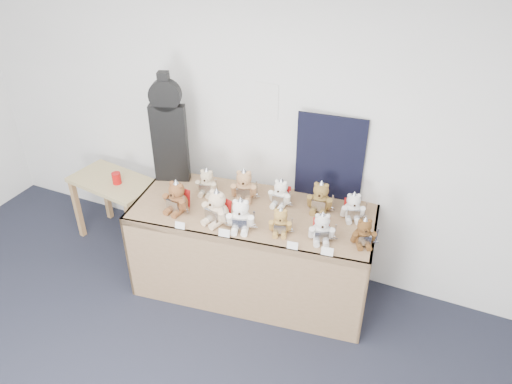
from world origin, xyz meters
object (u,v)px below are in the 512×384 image
at_px(teddy_back_centre_left, 244,186).
at_px(teddy_front_centre, 241,216).
at_px(teddy_front_end, 364,233).
at_px(teddy_front_left, 217,208).
at_px(red_cup, 117,178).
at_px(teddy_front_far_left, 177,198).
at_px(teddy_front_far_right, 322,228).
at_px(side_table, 115,191).
at_px(teddy_back_left, 207,183).
at_px(guitar_case, 169,130).
at_px(teddy_front_right, 280,222).
at_px(teddy_back_right, 320,198).
at_px(display_table, 250,233).
at_px(teddy_back_centre_right, 281,194).
at_px(teddy_back_end, 353,207).

bearing_deg(teddy_back_centre_left, teddy_front_centre, -86.80).
bearing_deg(teddy_front_end, teddy_front_left, 165.20).
xyz_separation_m(red_cup, teddy_front_far_left, (0.88, -0.32, 0.20)).
bearing_deg(teddy_front_far_right, side_table, 154.07).
relative_size(teddy_front_far_right, teddy_back_left, 1.04).
distance_m(guitar_case, teddy_back_centre_left, 0.80).
relative_size(teddy_front_right, teddy_back_right, 0.84).
xyz_separation_m(display_table, teddy_front_far_left, (-0.57, -0.17, 0.30)).
height_order(red_cup, teddy_front_end, teddy_front_end).
bearing_deg(teddy_back_right, teddy_back_centre_right, -176.62).
bearing_deg(display_table, guitar_case, 156.49).
height_order(guitar_case, teddy_front_left, guitar_case).
bearing_deg(red_cup, display_table, -6.00).
bearing_deg(teddy_back_centre_right, teddy_front_far_right, -34.88).
distance_m(teddy_front_right, teddy_front_end, 0.62).
xyz_separation_m(teddy_front_far_right, teddy_back_right, (-0.13, 0.37, 0.01)).
xyz_separation_m(teddy_front_far_right, teddy_back_end, (0.14, 0.37, -0.00)).
distance_m(display_table, teddy_back_left, 0.58).
xyz_separation_m(side_table, teddy_front_centre, (1.53, -0.36, 0.38)).
relative_size(teddy_front_far_left, teddy_front_far_right, 1.13).
relative_size(teddy_front_right, teddy_front_end, 0.98).
xyz_separation_m(teddy_front_end, teddy_back_right, (-0.43, 0.29, 0.02)).
bearing_deg(teddy_back_left, teddy_back_right, -1.37).
relative_size(teddy_front_far_right, teddy_back_centre_left, 0.89).
height_order(teddy_back_left, teddy_back_end, teddy_back_end).
bearing_deg(teddy_front_right, side_table, 153.84).
distance_m(teddy_front_far_left, teddy_front_right, 0.87).
xyz_separation_m(teddy_front_left, teddy_back_right, (0.69, 0.48, -0.01)).
bearing_deg(teddy_front_far_left, teddy_front_end, 13.47).
xyz_separation_m(teddy_front_far_left, teddy_front_end, (1.48, 0.18, -0.02)).
bearing_deg(side_table, red_cup, -12.74).
height_order(side_table, teddy_front_end, teddy_front_end).
bearing_deg(teddy_front_right, teddy_back_centre_left, 127.64).
height_order(teddy_back_centre_left, teddy_back_centre_right, teddy_back_centre_left).
relative_size(teddy_back_left, teddy_back_end, 0.99).
bearing_deg(teddy_front_centre, side_table, 149.97).
height_order(guitar_case, teddy_front_right, guitar_case).
height_order(teddy_front_far_right, teddy_back_centre_left, teddy_back_centre_left).
bearing_deg(side_table, teddy_front_right, -0.51).
relative_size(teddy_front_left, teddy_back_centre_right, 1.21).
xyz_separation_m(guitar_case, teddy_back_right, (1.35, 0.06, -0.37)).
bearing_deg(display_table, teddy_front_far_left, -171.38).
height_order(red_cup, teddy_front_far_left, teddy_front_far_left).
relative_size(teddy_front_far_left, teddy_front_right, 1.25).
height_order(red_cup, teddy_back_centre_left, teddy_back_centre_left).
bearing_deg(teddy_back_centre_left, teddy_front_end, -29.33).
distance_m(red_cup, teddy_front_left, 1.30).
bearing_deg(teddy_front_far_left, teddy_front_far_right, 11.32).
bearing_deg(teddy_front_left, guitar_case, 163.87).
bearing_deg(teddy_front_end, teddy_back_centre_right, 138.08).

